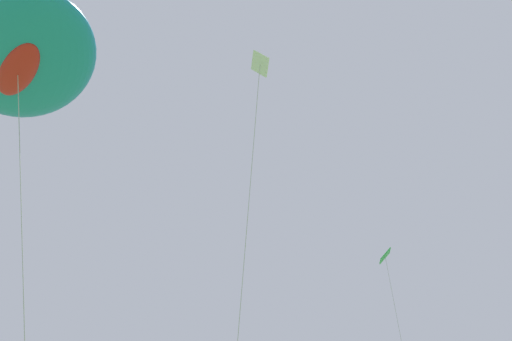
# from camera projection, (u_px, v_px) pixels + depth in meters

# --- Properties ---
(big_show_kite) EXTENTS (6.17, 12.04, 17.55)m
(big_show_kite) POSITION_uv_depth(u_px,v_px,m) (20.00, 63.00, 19.87)
(big_show_kite) COLOR #1E8CBF
(big_show_kite) RESTS_ON ground
(small_kite_diamond_red) EXTENTS (1.78, 1.61, 17.34)m
(small_kite_diamond_red) POSITION_uv_depth(u_px,v_px,m) (390.00, 281.00, 28.53)
(small_kite_diamond_red) COLOR green
(small_kite_diamond_red) RESTS_ON ground
(small_kite_tiny_distant) EXTENTS (3.27, 3.88, 16.11)m
(small_kite_tiny_distant) POSITION_uv_depth(u_px,v_px,m) (256.00, 115.00, 17.79)
(small_kite_tiny_distant) COLOR white
(small_kite_tiny_distant) RESTS_ON ground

